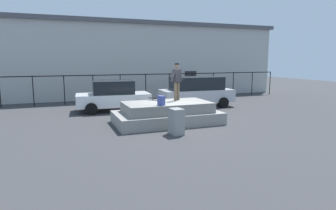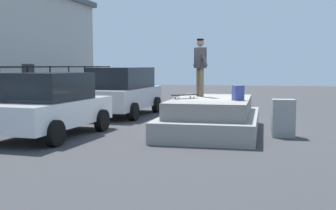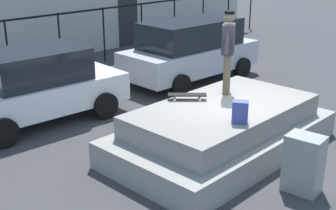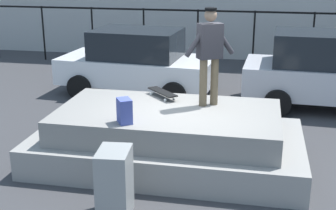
{
  "view_description": "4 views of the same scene",
  "coord_description": "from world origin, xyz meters",
  "views": [
    {
      "loc": [
        -4.95,
        -12.13,
        2.89
      ],
      "look_at": [
        0.08,
        1.02,
        0.68
      ],
      "focal_mm": 30.71,
      "sensor_mm": 36.0,
      "label": 1
    },
    {
      "loc": [
        -12.6,
        -1.48,
        1.92
      ],
      "look_at": [
        -0.6,
        1.22,
        0.79
      ],
      "focal_mm": 45.74,
      "sensor_mm": 36.0,
      "label": 2
    },
    {
      "loc": [
        -7.26,
        -5.1,
        4.0
      ],
      "look_at": [
        -0.58,
        1.31,
        0.71
      ],
      "focal_mm": 48.43,
      "sensor_mm": 36.0,
      "label": 3
    },
    {
      "loc": [
        1.18,
        -7.63,
        3.57
      ],
      "look_at": [
        -0.6,
        1.17,
        0.69
      ],
      "focal_mm": 49.71,
      "sensor_mm": 36.0,
      "label": 4
    }
  ],
  "objects": [
    {
      "name": "backpack",
      "position": [
        -0.92,
        -0.8,
        1.19
      ],
      "size": [
        0.32,
        0.34,
        0.41
      ],
      "primitive_type": "cube",
      "rotation": [
        0.0,
        0.0,
        5.27
      ],
      "color": "#3F4C99",
      "rests_on": "concrete_ledge"
    },
    {
      "name": "skateboard",
      "position": [
        -0.62,
        0.73,
        1.08
      ],
      "size": [
        0.69,
        0.71,
        0.12
      ],
      "color": "black",
      "rests_on": "concrete_ledge"
    },
    {
      "name": "concrete_ledge",
      "position": [
        -0.36,
        -0.01,
        0.44
      ],
      "size": [
        4.75,
        2.61,
        0.98
      ],
      "color": "gray",
      "rests_on": "ground_plane"
    },
    {
      "name": "fence_row",
      "position": [
        0.0,
        7.71,
        1.3
      ],
      "size": [
        24.06,
        0.06,
        1.91
      ],
      "color": "black",
      "rests_on": "ground_plane"
    },
    {
      "name": "car_white_sedan_near",
      "position": [
        -2.06,
        4.2,
        0.88
      ],
      "size": [
        4.22,
        2.35,
        1.73
      ],
      "color": "white",
      "rests_on": "ground_plane"
    },
    {
      "name": "utility_box",
      "position": [
        -0.73,
        -2.0,
        0.51
      ],
      "size": [
        0.49,
        0.64,
        1.02
      ],
      "primitive_type": "cube",
      "rotation": [
        0.0,
        0.0,
        0.09
      ],
      "color": "gray",
      "rests_on": "ground_plane"
    },
    {
      "name": "skateboarder",
      "position": [
        0.3,
        0.42,
        2.0
      ],
      "size": [
        0.86,
        0.58,
        1.75
      ],
      "color": "brown",
      "rests_on": "concrete_ledge"
    },
    {
      "name": "car_silver_hatchback_mid",
      "position": [
        3.05,
        3.84,
        0.97
      ],
      "size": [
        4.54,
        2.25,
        1.86
      ],
      "color": "#B7B7BC",
      "rests_on": "ground_plane"
    },
    {
      "name": "ground_plane",
      "position": [
        0.0,
        0.0,
        0.0
      ],
      "size": [
        60.0,
        60.0,
        0.0
      ],
      "primitive_type": "plane",
      "color": "#38383A"
    }
  ]
}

